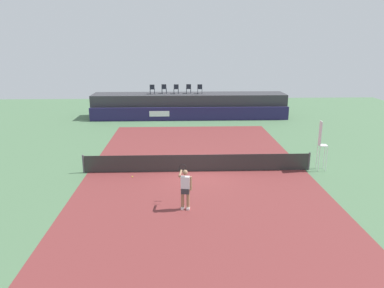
{
  "coord_description": "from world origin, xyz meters",
  "views": [
    {
      "loc": [
        -0.99,
        -18.98,
        6.88
      ],
      "look_at": [
        -0.23,
        2.0,
        1.0
      ],
      "focal_mm": 34.19,
      "sensor_mm": 36.0,
      "label": 1
    }
  ],
  "objects_px": {
    "spectator_chair_left": "(164,88)",
    "net_post_far": "(309,161)",
    "spectator_chair_center": "(176,88)",
    "spectator_chair_far_right": "(200,88)",
    "umpire_chair": "(321,142)",
    "tennis_player": "(185,188)",
    "net_post_near": "(83,164)",
    "spectator_chair_right": "(189,88)",
    "spectator_chair_far_left": "(152,89)",
    "tennis_ball": "(132,177)"
  },
  "relations": [
    {
      "from": "spectator_chair_left",
      "to": "net_post_far",
      "type": "height_order",
      "value": "spectator_chair_left"
    },
    {
      "from": "spectator_chair_center",
      "to": "spectator_chair_far_right",
      "type": "relative_size",
      "value": 1.0
    },
    {
      "from": "umpire_chair",
      "to": "net_post_far",
      "type": "relative_size",
      "value": 2.76
    },
    {
      "from": "net_post_far",
      "to": "tennis_player",
      "type": "relative_size",
      "value": 0.56
    },
    {
      "from": "spectator_chair_far_right",
      "to": "net_post_near",
      "type": "xyz_separation_m",
      "value": [
        -7.18,
        -15.13,
        -2.19
      ]
    },
    {
      "from": "spectator_chair_right",
      "to": "net_post_near",
      "type": "height_order",
      "value": "spectator_chair_right"
    },
    {
      "from": "spectator_chair_far_left",
      "to": "spectator_chair_right",
      "type": "height_order",
      "value": "same"
    },
    {
      "from": "spectator_chair_far_left",
      "to": "umpire_chair",
      "type": "relative_size",
      "value": 0.32
    },
    {
      "from": "spectator_chair_left",
      "to": "spectator_chair_center",
      "type": "bearing_deg",
      "value": -6.51
    },
    {
      "from": "umpire_chair",
      "to": "net_post_far",
      "type": "xyz_separation_m",
      "value": [
        -0.58,
        -0.01,
        -1.09
      ]
    },
    {
      "from": "spectator_chair_far_left",
      "to": "umpire_chair",
      "type": "xyz_separation_m",
      "value": [
        10.22,
        -15.09,
        -1.11
      ]
    },
    {
      "from": "spectator_chair_left",
      "to": "tennis_player",
      "type": "xyz_separation_m",
      "value": [
        1.6,
        -20.0,
        -1.73
      ]
    },
    {
      "from": "spectator_chair_far_left",
      "to": "net_post_far",
      "type": "xyz_separation_m",
      "value": [
        9.64,
        -15.1,
        -2.19
      ]
    },
    {
      "from": "spectator_chair_far_right",
      "to": "tennis_ball",
      "type": "relative_size",
      "value": 13.06
    },
    {
      "from": "umpire_chair",
      "to": "spectator_chair_right",
      "type": "bearing_deg",
      "value": 114.12
    },
    {
      "from": "spectator_chair_far_right",
      "to": "net_post_far",
      "type": "bearing_deg",
      "value": -70.99
    },
    {
      "from": "spectator_chair_center",
      "to": "tennis_ball",
      "type": "relative_size",
      "value": 13.06
    },
    {
      "from": "spectator_chair_far_right",
      "to": "net_post_near",
      "type": "bearing_deg",
      "value": -115.4
    },
    {
      "from": "tennis_player",
      "to": "tennis_ball",
      "type": "height_order",
      "value": "tennis_player"
    },
    {
      "from": "spectator_chair_far_left",
      "to": "tennis_ball",
      "type": "relative_size",
      "value": 13.06
    },
    {
      "from": "spectator_chair_center",
      "to": "tennis_player",
      "type": "height_order",
      "value": "spectator_chair_center"
    },
    {
      "from": "tennis_player",
      "to": "umpire_chair",
      "type": "bearing_deg",
      "value": 31.89
    },
    {
      "from": "spectator_chair_right",
      "to": "tennis_ball",
      "type": "relative_size",
      "value": 13.06
    },
    {
      "from": "tennis_ball",
      "to": "tennis_player",
      "type": "bearing_deg",
      "value": -54.84
    },
    {
      "from": "spectator_chair_far_right",
      "to": "spectator_chair_center",
      "type": "bearing_deg",
      "value": 178.47
    },
    {
      "from": "spectator_chair_left",
      "to": "tennis_ball",
      "type": "height_order",
      "value": "spectator_chair_left"
    },
    {
      "from": "umpire_chair",
      "to": "tennis_ball",
      "type": "height_order",
      "value": "umpire_chair"
    },
    {
      "from": "spectator_chair_far_left",
      "to": "spectator_chair_far_right",
      "type": "distance_m",
      "value": 4.42
    },
    {
      "from": "umpire_chair",
      "to": "net_post_near",
      "type": "distance_m",
      "value": 13.02
    },
    {
      "from": "spectator_chair_left",
      "to": "spectator_chair_right",
      "type": "xyz_separation_m",
      "value": [
        2.29,
        -0.04,
        0.0
      ]
    },
    {
      "from": "net_post_near",
      "to": "tennis_player",
      "type": "bearing_deg",
      "value": -40.71
    },
    {
      "from": "spectator_chair_far_left",
      "to": "spectator_chair_right",
      "type": "distance_m",
      "value": 3.38
    },
    {
      "from": "spectator_chair_center",
      "to": "net_post_near",
      "type": "distance_m",
      "value": 16.14
    },
    {
      "from": "spectator_chair_far_left",
      "to": "net_post_near",
      "type": "distance_m",
      "value": 15.5
    },
    {
      "from": "umpire_chair",
      "to": "net_post_near",
      "type": "xyz_separation_m",
      "value": [
        -12.98,
        -0.01,
        -1.09
      ]
    },
    {
      "from": "spectator_chair_left",
      "to": "spectator_chair_far_right",
      "type": "height_order",
      "value": "same"
    },
    {
      "from": "tennis_player",
      "to": "spectator_chair_right",
      "type": "bearing_deg",
      "value": 88.0
    },
    {
      "from": "net_post_near",
      "to": "net_post_far",
      "type": "bearing_deg",
      "value": 0.0
    },
    {
      "from": "spectator_chair_far_left",
      "to": "tennis_ball",
      "type": "bearing_deg",
      "value": -90.14
    },
    {
      "from": "spectator_chair_left",
      "to": "spectator_chair_center",
      "type": "distance_m",
      "value": 1.13
    },
    {
      "from": "spectator_chair_right",
      "to": "spectator_chair_left",
      "type": "bearing_deg",
      "value": 179.07
    },
    {
      "from": "net_post_far",
      "to": "spectator_chair_center",
      "type": "bearing_deg",
      "value": 116.05
    },
    {
      "from": "net_post_far",
      "to": "tennis_player",
      "type": "height_order",
      "value": "tennis_player"
    },
    {
      "from": "spectator_chair_center",
      "to": "umpire_chair",
      "type": "height_order",
      "value": "spectator_chair_center"
    },
    {
      "from": "umpire_chair",
      "to": "net_post_near",
      "type": "height_order",
      "value": "umpire_chair"
    },
    {
      "from": "umpire_chair",
      "to": "tennis_ball",
      "type": "bearing_deg",
      "value": -175.39
    },
    {
      "from": "spectator_chair_far_left",
      "to": "net_post_near",
      "type": "height_order",
      "value": "spectator_chair_far_left"
    },
    {
      "from": "spectator_chair_center",
      "to": "spectator_chair_far_right",
      "type": "bearing_deg",
      "value": -1.53
    },
    {
      "from": "spectator_chair_center",
      "to": "spectator_chair_far_right",
      "type": "height_order",
      "value": "same"
    },
    {
      "from": "net_post_near",
      "to": "tennis_ball",
      "type": "height_order",
      "value": "net_post_near"
    }
  ]
}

